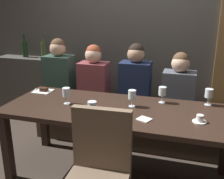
# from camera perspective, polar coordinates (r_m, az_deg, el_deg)

# --- Properties ---
(ground) EXTENTS (9.00, 9.00, 0.00)m
(ground) POSITION_cam_1_polar(r_m,az_deg,el_deg) (2.88, 1.27, -17.90)
(ground) COLOR #382D26
(back_wall_tiled) EXTENTS (6.00, 0.12, 3.00)m
(back_wall_tiled) POSITION_cam_1_polar(r_m,az_deg,el_deg) (3.54, 6.87, 14.76)
(back_wall_tiled) COLOR #4C4944
(back_wall_tiled) RESTS_ON ground
(back_counter) EXTENTS (1.10, 0.28, 0.95)m
(back_counter) POSITION_cam_1_polar(r_m,az_deg,el_deg) (4.12, -15.88, 0.09)
(back_counter) COLOR #413E3A
(back_counter) RESTS_ON ground
(dining_table) EXTENTS (2.20, 0.84, 0.74)m
(dining_table) POSITION_cam_1_polar(r_m,az_deg,el_deg) (2.55, 1.36, -5.92)
(dining_table) COLOR black
(dining_table) RESTS_ON ground
(banquette_bench) EXTENTS (2.50, 0.44, 0.45)m
(banquette_bench) POSITION_cam_1_polar(r_m,az_deg,el_deg) (3.35, 4.51, -7.94)
(banquette_bench) COLOR #4A3C2E
(banquette_bench) RESTS_ON ground
(chair_near_side) EXTENTS (0.46, 0.46, 0.98)m
(chair_near_side) POSITION_cam_1_polar(r_m,az_deg,el_deg) (1.98, -3.04, -16.61)
(chair_near_side) COLOR #302119
(chair_near_side) RESTS_ON ground
(diner_redhead) EXTENTS (0.36, 0.24, 0.83)m
(diner_redhead) POSITION_cam_1_polar(r_m,az_deg,el_deg) (3.49, -11.27, 3.59)
(diner_redhead) COLOR #2D473D
(diner_redhead) RESTS_ON banquette_bench
(diner_bearded) EXTENTS (0.36, 0.24, 0.77)m
(diner_bearded) POSITION_cam_1_polar(r_m,az_deg,el_deg) (3.29, -3.93, 2.54)
(diner_bearded) COLOR brown
(diner_bearded) RESTS_ON banquette_bench
(diner_far_end) EXTENTS (0.36, 0.24, 0.81)m
(diner_far_end) POSITION_cam_1_polar(r_m,az_deg,el_deg) (3.15, 5.02, 2.15)
(diner_far_end) COLOR #192342
(diner_far_end) RESTS_ON banquette_bench
(diner_near_end) EXTENTS (0.36, 0.24, 0.73)m
(diner_near_end) POSITION_cam_1_polar(r_m,az_deg,el_deg) (3.10, 14.13, 0.69)
(diner_near_end) COLOR #4C515B
(diner_near_end) RESTS_ON banquette_bench
(wine_bottle_dark_red) EXTENTS (0.08, 0.08, 0.33)m
(wine_bottle_dark_red) POSITION_cam_1_polar(r_m,az_deg,el_deg) (4.09, -18.21, 8.34)
(wine_bottle_dark_red) COLOR black
(wine_bottle_dark_red) RESTS_ON back_counter
(wine_bottle_pale_label) EXTENTS (0.08, 0.08, 0.33)m
(wine_bottle_pale_label) POSITION_cam_1_polar(r_m,az_deg,el_deg) (3.93, -14.43, 8.31)
(wine_bottle_pale_label) COLOR #384728
(wine_bottle_pale_label) RESTS_ON back_counter
(wine_glass_far_right) EXTENTS (0.08, 0.08, 0.16)m
(wine_glass_far_right) POSITION_cam_1_polar(r_m,az_deg,el_deg) (2.64, -9.78, -0.65)
(wine_glass_far_right) COLOR silver
(wine_glass_far_right) RESTS_ON dining_table
(wine_glass_center_front) EXTENTS (0.08, 0.08, 0.16)m
(wine_glass_center_front) POSITION_cam_1_polar(r_m,az_deg,el_deg) (2.54, 4.34, -1.26)
(wine_glass_center_front) COLOR silver
(wine_glass_center_front) RESTS_ON dining_table
(wine_glass_end_right) EXTENTS (0.08, 0.08, 0.16)m
(wine_glass_end_right) POSITION_cam_1_polar(r_m,az_deg,el_deg) (2.25, -4.29, -3.83)
(wine_glass_end_right) COLOR silver
(wine_glass_end_right) RESTS_ON dining_table
(wine_glass_near_right) EXTENTS (0.08, 0.08, 0.16)m
(wine_glass_near_right) POSITION_cam_1_polar(r_m,az_deg,el_deg) (2.68, 10.77, -0.50)
(wine_glass_near_right) COLOR silver
(wine_glass_near_right) RESTS_ON dining_table
(wine_glass_far_left) EXTENTS (0.08, 0.08, 0.16)m
(wine_glass_far_left) POSITION_cam_1_polar(r_m,az_deg,el_deg) (2.73, 20.10, -0.84)
(wine_glass_far_left) COLOR silver
(wine_glass_far_left) RESTS_ON dining_table
(espresso_cup) EXTENTS (0.12, 0.12, 0.06)m
(espresso_cup) POSITION_cam_1_polar(r_m,az_deg,el_deg) (2.34, 18.34, -6.07)
(espresso_cup) COLOR white
(espresso_cup) RESTS_ON dining_table
(dessert_plate) EXTENTS (0.19, 0.19, 0.05)m
(dessert_plate) POSITION_cam_1_polar(r_m,az_deg,el_deg) (3.09, -14.50, -0.23)
(dessert_plate) COLOR white
(dessert_plate) RESTS_ON dining_table
(fork_on_table) EXTENTS (0.05, 0.17, 0.01)m
(fork_on_table) POSITION_cam_1_polar(r_m,az_deg,el_deg) (3.14, -16.41, -0.28)
(fork_on_table) COLOR silver
(fork_on_table) RESTS_ON dining_table
(folded_napkin) EXTENTS (0.14, 0.14, 0.01)m
(folded_napkin) POSITION_cam_1_polar(r_m,az_deg,el_deg) (2.30, 6.92, -6.36)
(folded_napkin) COLOR silver
(folded_napkin) RESTS_ON dining_table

